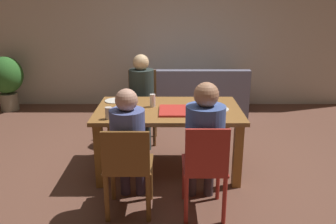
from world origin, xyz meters
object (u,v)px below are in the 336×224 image
Objects in this scene: dining_table at (168,118)px; plate_0 at (217,109)px; chair_1 at (127,168)px; person_1 at (128,139)px; couch at (190,98)px; chair_0 at (142,104)px; plate_1 at (125,107)px; plate_2 at (115,101)px; potted_plant at (6,78)px; drinking_glass_1 at (108,113)px; chair_2 at (205,166)px; drinking_glass_0 at (152,100)px; person_2 at (204,136)px; person_0 at (141,92)px; pizza_box_0 at (177,111)px.

plate_0 is at bearing -5.62° from dining_table.
chair_1 is 0.26m from person_1.
couch is at bearing 75.24° from person_1.
person_1 is (-0.00, -1.74, 0.17)m from chair_0.
plate_1 reaches higher than plate_2.
plate_2 is (-0.64, 0.29, 0.12)m from dining_table.
chair_0 is at bearing -28.86° from potted_plant.
chair_0 reaches higher than drinking_glass_1.
dining_table is at bearing 108.49° from chair_2.
drinking_glass_0 reaches higher than plate_0.
person_2 reaches higher than plate_2.
plate_1 is 1.91× the size of drinking_glass_1.
person_0 is 0.99× the size of person_2.
plate_2 is at bearing 150.79° from pizza_box_0.
pizza_box_0 is at bearing 104.73° from chair_2.
chair_0 is 0.83× the size of person_1.
chair_2 is at bearing -13.63° from person_1.
person_2 reaches higher than dining_table.
dining_table is 0.71m from plate_2.
chair_2 is at bearing -63.95° from drinking_glass_0.
plate_0 and plate_1 have the same top height.
potted_plant is at bearing 137.66° from plate_2.
person_2 is 0.74m from pizza_box_0.
person_2 is 1.47m from plate_2.
chair_0 is 0.25m from person_0.
couch is at bearing 88.67° from person_2.
chair_1 is at bearing -111.31° from dining_table.
chair_0 is at bearing 101.80° from drinking_glass_0.
plate_2 reaches higher than dining_table.
person_0 is (0.00, -0.14, 0.20)m from chair_0.
chair_2 is at bearing -103.86° from plate_0.
person_1 is at bearing -90.00° from person_0.
person_0 reaches higher than plate_0.
couch is (0.29, 2.19, -0.46)m from pizza_box_0.
chair_1 is 5.91× the size of drinking_glass_0.
plate_1 is (-0.59, 0.14, -0.00)m from pizza_box_0.
plate_2 is at bearing 163.82° from plate_0.
couch is at bearing 82.49° from pizza_box_0.
plate_1 is at bearing -44.04° from potted_plant.
chair_0 is 1.19m from pizza_box_0.
drinking_glass_1 is (-0.12, -0.39, 0.05)m from plate_1.
person_1 is 4.70× the size of plate_2.
person_2 reaches higher than person_1.
pizza_box_0 is at bearing -50.61° from dining_table.
person_0 is 1.25m from plate_0.
chair_1 is at bearing -135.98° from plate_0.
pizza_box_0 is at bearing -63.36° from person_0.
person_0 reaches higher than plate_2.
plate_1 is 2.27m from couch.
plate_2 is at bearing -112.71° from chair_0.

